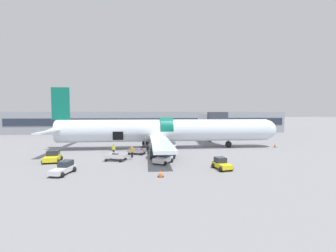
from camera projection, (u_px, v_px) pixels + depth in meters
ground_plane at (155, 151)px, 36.94m from camera, size 500.00×500.00×0.00m
terminal_strip at (150, 122)px, 72.70m from camera, size 84.37×12.22×6.52m
jet_bridge_stub at (211, 120)px, 47.02m from camera, size 3.63×11.14×6.46m
airplane at (163, 131)px, 39.61m from camera, size 41.03×32.40×10.58m
baggage_tug_lead at (64, 169)px, 23.31m from camera, size 2.19×3.48×1.31m
baggage_tug_mid at (164, 158)px, 28.28m from camera, size 2.76×3.16×1.41m
baggage_tug_rear at (222, 164)px, 25.27m from camera, size 2.08×2.80×1.30m
baggage_tug_spare at (53, 157)px, 29.10m from camera, size 2.45×3.42×1.43m
baggage_cart_loading at (137, 151)px, 34.30m from camera, size 3.69×2.46×0.89m
baggage_cart_queued at (116, 157)px, 29.77m from camera, size 3.80×2.51×0.97m
ground_crew_loader_a at (132, 152)px, 31.81m from camera, size 0.50×0.50×1.57m
ground_crew_loader_b at (114, 149)px, 33.99m from camera, size 0.54×0.40×1.55m
ground_crew_driver at (158, 147)px, 35.94m from camera, size 0.59×0.46×1.69m
safety_cone_nose at (275, 145)px, 41.14m from camera, size 0.59×0.59×0.70m
safety_cone_engine_left at (161, 173)px, 22.32m from camera, size 0.61×0.61×0.73m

